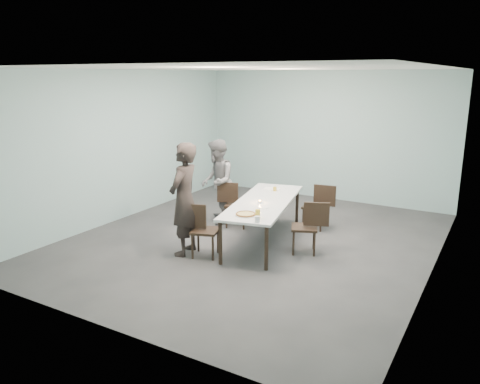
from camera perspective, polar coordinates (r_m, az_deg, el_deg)
The scene contains 16 objects.
ground at distance 8.47m, azimuth 1.62°, elevation -5.89°, with size 7.00×7.00×0.00m, color #333335.
room_shell at distance 8.00m, azimuth 1.72°, elevation 7.86°, with size 6.02×7.02×3.01m.
table at distance 8.22m, azimuth 2.90°, elevation -1.45°, with size 1.44×2.73×0.75m.
chair_near_left at distance 7.64m, azimuth -4.87°, elevation -4.20°, with size 0.65×0.53×0.87m.
chair_far_left at distance 9.11m, azimuth -0.84°, elevation -1.13°, with size 0.65×0.52×0.87m.
chair_near_right at distance 7.83m, azimuth 8.45°, elevation -3.85°, with size 0.65×0.55×0.87m.
chair_far_right at distance 9.08m, azimuth 9.56°, elevation -1.39°, with size 0.64×0.48×0.87m.
diner_near at distance 7.64m, azimuth -6.82°, elevation -0.89°, with size 0.68×0.45×1.86m, color black.
diner_far at distance 9.26m, azimuth -2.82°, elevation 1.26°, with size 0.82×0.64×1.68m, color slate.
pizza at distance 7.34m, azimuth 0.70°, elevation -2.73°, with size 0.34×0.34×0.04m.
side_plate at distance 7.77m, azimuth 2.84°, elevation -1.90°, with size 0.18×0.18×0.01m, color white.
beer_glass at distance 7.15m, azimuth 2.17°, elevation -2.73°, with size 0.08×0.08×0.15m, color gold.
water_tumbler at distance 7.01m, azimuth 2.11°, elevation -3.33°, with size 0.08×0.08×0.09m, color silver.
tealight at distance 8.04m, azimuth 2.43°, elevation -1.22°, with size 0.06×0.06×0.05m.
amber_tumbler at distance 8.90m, azimuth 4.26°, elevation 0.38°, with size 0.07×0.07×0.08m, color gold.
menu at distance 9.06m, azimuth 3.89°, elevation 0.40°, with size 0.30×0.22×0.01m, color silver.
Camera 1 is at (3.77, -7.00, 2.90)m, focal length 35.00 mm.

